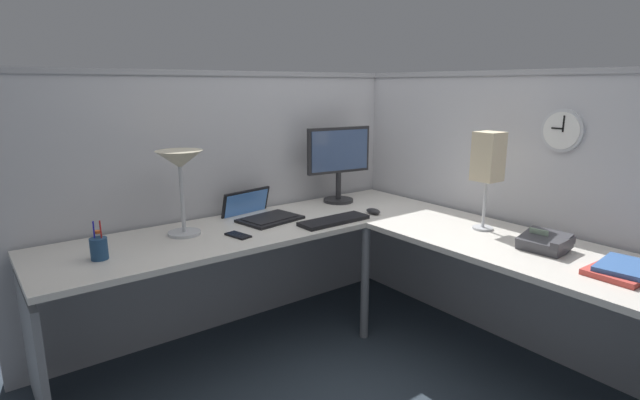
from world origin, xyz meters
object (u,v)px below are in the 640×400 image
object	(u,v)px
computer_mouse	(373,211)
pen_cup	(99,248)
laptop	(259,213)
cell_phone	(238,235)
office_phone	(546,243)
wall_clock	(563,130)
desk_lamp_paper	(488,160)
desk_lamp_dome	(180,166)
monitor	(339,159)
keyboard	(334,221)
book_stack	(623,270)

from	to	relation	value
computer_mouse	pen_cup	size ratio (longest dim) A/B	0.58
laptop	cell_phone	xyz separation A→B (m)	(-0.28, -0.26, -0.02)
office_phone	computer_mouse	bearing A→B (deg)	100.93
computer_mouse	office_phone	bearing A→B (deg)	-79.07
laptop	wall_clock	bearing A→B (deg)	-47.37
cell_phone	office_phone	world-z (taller)	office_phone
pen_cup	desk_lamp_paper	xyz separation A→B (m)	(1.79, -0.76, 0.33)
desk_lamp_dome	wall_clock	world-z (taller)	wall_clock
cell_phone	desk_lamp_dome	bearing A→B (deg)	124.80
monitor	keyboard	distance (m)	0.58
cell_phone	monitor	bearing A→B (deg)	5.31
desk_lamp_paper	keyboard	bearing A→B (deg)	133.61
desk_lamp_dome	book_stack	world-z (taller)	desk_lamp_dome
pen_cup	wall_clock	bearing A→B (deg)	-26.32
monitor	keyboard	bearing A→B (deg)	-132.20
pen_cup	monitor	bearing A→B (deg)	7.85
laptop	desk_lamp_paper	size ratio (longest dim) A/B	0.82
keyboard	desk_lamp_paper	distance (m)	0.90
keyboard	desk_lamp_paper	world-z (taller)	desk_lamp_paper
keyboard	book_stack	distance (m)	1.42
monitor	office_phone	bearing A→B (deg)	-83.33
cell_phone	pen_cup	bearing A→B (deg)	162.12
computer_mouse	desk_lamp_paper	size ratio (longest dim) A/B	0.20
keyboard	computer_mouse	bearing A→B (deg)	-0.34
computer_mouse	desk_lamp_dome	distance (m)	1.18
wall_clock	computer_mouse	bearing A→B (deg)	120.77
pen_cup	cell_phone	world-z (taller)	pen_cup
office_phone	book_stack	world-z (taller)	office_phone
desk_lamp_dome	desk_lamp_paper	size ratio (longest dim) A/B	0.84
computer_mouse	book_stack	bearing A→B (deg)	-83.40
office_phone	desk_lamp_paper	world-z (taller)	desk_lamp_paper
keyboard	computer_mouse	xyz separation A→B (m)	(0.31, 0.00, 0.01)
laptop	wall_clock	xyz separation A→B (m)	(1.10, -1.20, 0.52)
laptop	cell_phone	distance (m)	0.38
desk_lamp_dome	office_phone	distance (m)	1.84
book_stack	office_phone	bearing A→B (deg)	84.24
cell_phone	book_stack	xyz separation A→B (m)	(1.03, -1.44, 0.02)
keyboard	office_phone	distance (m)	1.11
keyboard	computer_mouse	size ratio (longest dim) A/B	4.13
keyboard	book_stack	world-z (taller)	book_stack
desk_lamp_dome	desk_lamp_paper	distance (m)	1.61
computer_mouse	office_phone	xyz separation A→B (m)	(0.19, -0.99, 0.02)
computer_mouse	desk_lamp_dome	world-z (taller)	desk_lamp_dome
cell_phone	wall_clock	bearing A→B (deg)	-46.40
pen_cup	keyboard	bearing A→B (deg)	-7.52
laptop	desk_lamp_dome	xyz separation A→B (m)	(-0.49, -0.06, 0.34)
desk_lamp_dome	book_stack	xyz separation A→B (m)	(1.24, -1.64, -0.34)
computer_mouse	office_phone	distance (m)	1.01
monitor	wall_clock	xyz separation A→B (m)	(0.48, -1.23, 0.25)
book_stack	desk_lamp_paper	size ratio (longest dim) A/B	0.56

